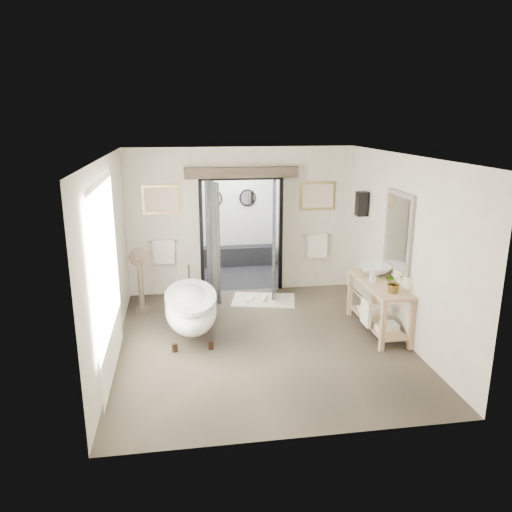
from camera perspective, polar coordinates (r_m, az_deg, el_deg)
The scene contains 13 objects.
ground_plane at distance 8.04m, azimuth 0.66°, elevation -9.76°, with size 5.00×5.00×0.00m, color brown.
room_shell at distance 7.31m, azimuth 0.60°, elevation 3.07°, with size 4.52×5.02×2.91m.
shower_room at distance 11.51m, azimuth -2.59°, elevation 2.83°, with size 2.22×2.01×2.51m.
back_wall_dressing at distance 9.74m, azimuth -1.55°, elevation 4.46°, with size 3.82×0.79×2.52m.
clawfoot_tub at distance 8.25m, azimuth -7.45°, elevation -5.84°, with size 0.84×1.87×0.91m.
vanity at distance 8.47m, azimuth 13.73°, elevation -5.18°, with size 0.57×1.60×0.85m.
pedestal_mirror at distance 9.23m, azimuth -13.03°, elevation -3.25°, with size 0.36×0.23×1.23m.
rug at distance 9.76m, azimuth 0.88°, elevation -5.03°, with size 1.20×0.80×0.01m, color beige.
slippers at distance 9.72m, azimuth 0.10°, elevation -4.89°, with size 0.48×0.31×0.05m.
basin at distance 8.65m, azimuth 13.51°, elevation -1.65°, with size 0.54×0.54×0.19m, color white.
plant at distance 7.90m, azimuth 15.51°, elevation -2.90°, with size 0.30×0.26×0.33m, color gray.
soap_bottle_a at distance 8.33m, azimuth 13.21°, elevation -2.32°, with size 0.08×0.08×0.18m, color gray.
soap_bottle_b at distance 8.88m, azimuth 12.53°, elevation -1.15°, with size 0.14×0.14×0.19m, color gray.
Camera 1 is at (-1.21, -7.17, 3.44)m, focal length 35.00 mm.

